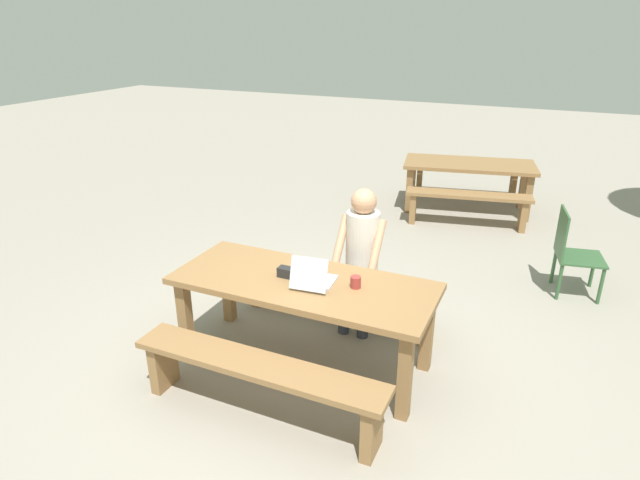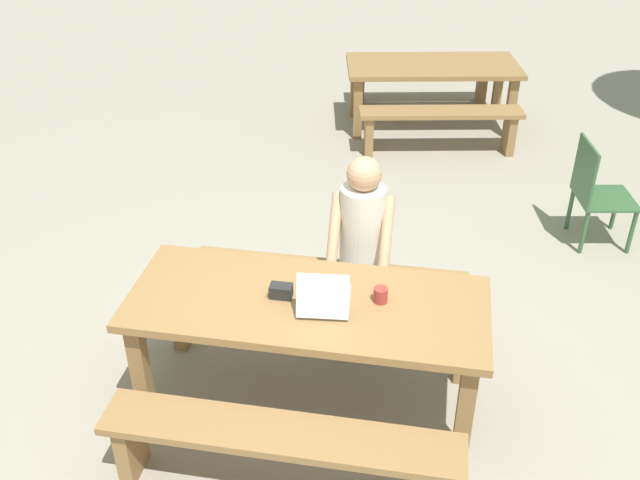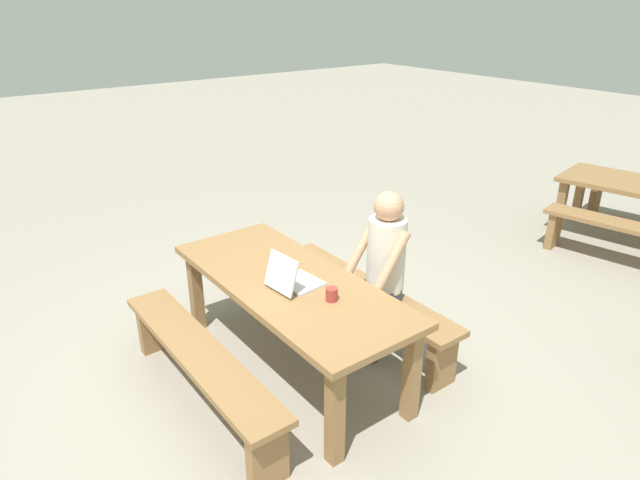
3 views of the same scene
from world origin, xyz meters
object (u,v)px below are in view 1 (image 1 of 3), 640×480
plastic_chair (572,251)px  picnic_table_front (303,292)px  laptop (313,278)px  picnic_table_mid (469,170)px  coffee_mug (356,282)px  small_pouch (286,272)px  person_seated (361,250)px

plastic_chair → picnic_table_front: bearing=128.7°
laptop → picnic_table_mid: bearing=-100.7°
picnic_table_front → coffee_mug: (0.41, 0.06, 0.15)m
laptop → plastic_chair: laptop is taller
laptop → small_pouch: 0.26m
coffee_mug → plastic_chair: size_ratio=0.10×
picnic_table_front → person_seated: person_seated is taller
picnic_table_front → person_seated: size_ratio=1.57×
person_seated → plastic_chair: size_ratio=1.50×
laptop → person_seated: (0.12, 0.73, -0.04)m
small_pouch → person_seated: bearing=61.4°
plastic_chair → picnic_table_mid: size_ratio=0.45×
coffee_mug → person_seated: (-0.19, 0.63, -0.02)m
laptop → picnic_table_mid: laptop is taller
picnic_table_front → person_seated: (0.22, 0.69, 0.12)m
small_pouch → person_seated: (0.37, 0.68, -0.02)m
laptop → small_pouch: laptop is taller
person_seated → plastic_chair: bearing=41.5°
coffee_mug → plastic_chair: bearing=54.6°
picnic_table_front → coffee_mug: coffee_mug is taller
plastic_chair → person_seated: bearing=121.4°
person_seated → picnic_table_mid: bearing=85.4°
small_pouch → plastic_chair: plastic_chair is taller
picnic_table_front → plastic_chair: size_ratio=2.34×
picnic_table_mid → coffee_mug: bearing=-102.3°
picnic_table_front → picnic_table_mid: picnic_table_front is taller
person_seated → picnic_table_mid: (0.30, 3.70, -0.16)m
small_pouch → plastic_chair: size_ratio=0.14×
coffee_mug → plastic_chair: (1.52, 2.14, -0.33)m
small_pouch → picnic_table_front: bearing=-2.9°
person_seated → plastic_chair: 2.30m
laptop → person_seated: bearing=-104.5°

